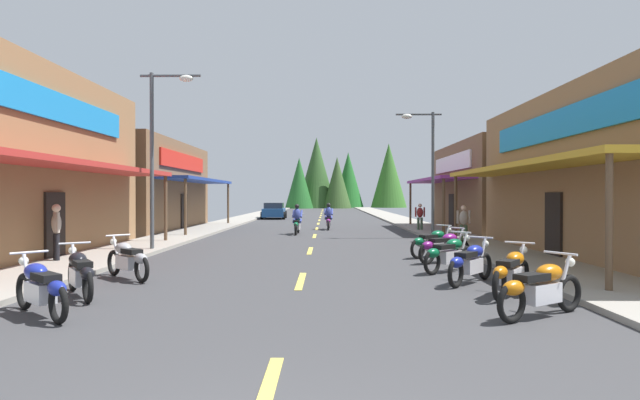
% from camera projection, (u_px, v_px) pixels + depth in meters
% --- Properties ---
extents(ground, '(10.38, 96.91, 0.10)m').
position_uv_depth(ground, '(318.00, 224.00, 36.45)').
color(ground, '#38383A').
extents(sidewalk_left, '(2.59, 96.91, 0.12)m').
position_uv_depth(sidewalk_left, '(228.00, 223.00, 36.53)').
color(sidewalk_left, gray).
rests_on(sidewalk_left, ground).
extents(sidewalk_right, '(2.59, 96.91, 0.12)m').
position_uv_depth(sidewalk_right, '(409.00, 223.00, 36.36)').
color(sidewalk_right, gray).
rests_on(sidewalk_right, ground).
extents(centerline_dashes, '(0.16, 73.08, 0.01)m').
position_uv_depth(centerline_dashes, '(319.00, 220.00, 41.09)').
color(centerline_dashes, '#E0C64C').
rests_on(centerline_dashes, ground).
extents(storefront_left_far, '(10.11, 12.19, 5.11)m').
position_uv_depth(storefront_left_far, '(113.00, 186.00, 29.75)').
color(storefront_left_far, brown).
rests_on(storefront_left_far, ground).
extents(storefront_right_far, '(10.15, 11.13, 4.95)m').
position_uv_depth(storefront_right_far, '(525.00, 187.00, 28.99)').
color(storefront_right_far, brown).
rests_on(storefront_right_far, ground).
extents(streetlamp_left, '(2.14, 0.30, 6.34)m').
position_uv_depth(streetlamp_left, '(161.00, 136.00, 17.99)').
color(streetlamp_left, '#474C51').
rests_on(streetlamp_left, ground).
extents(streetlamp_right, '(2.14, 0.30, 5.92)m').
position_uv_depth(streetlamp_right, '(426.00, 155.00, 23.89)').
color(streetlamp_right, '#474C51').
rests_on(streetlamp_right, ground).
extents(motorcycle_parked_right_0, '(1.86, 1.23, 1.04)m').
position_uv_depth(motorcycle_parked_right_0, '(541.00, 288.00, 8.27)').
color(motorcycle_parked_right_0, black).
rests_on(motorcycle_parked_right_0, ground).
extents(motorcycle_parked_right_1, '(1.36, 1.77, 1.04)m').
position_uv_depth(motorcycle_parked_right_1, '(512.00, 271.00, 10.08)').
color(motorcycle_parked_right_1, black).
rests_on(motorcycle_parked_right_1, ground).
extents(motorcycle_parked_right_2, '(1.47, 1.69, 1.04)m').
position_uv_depth(motorcycle_parked_right_2, '(470.00, 262.00, 11.47)').
color(motorcycle_parked_right_2, black).
rests_on(motorcycle_parked_right_2, ground).
extents(motorcycle_parked_right_3, '(1.67, 1.49, 1.04)m').
position_uv_depth(motorcycle_parked_right_3, '(449.00, 253.00, 13.20)').
color(motorcycle_parked_right_3, black).
rests_on(motorcycle_parked_right_3, ground).
extents(motorcycle_parked_right_4, '(1.83, 1.28, 1.04)m').
position_uv_depth(motorcycle_parked_right_4, '(444.00, 246.00, 15.08)').
color(motorcycle_parked_right_4, black).
rests_on(motorcycle_parked_right_4, ground).
extents(motorcycle_parked_right_5, '(1.76, 1.38, 1.04)m').
position_uv_depth(motorcycle_parked_right_5, '(433.00, 242.00, 16.44)').
color(motorcycle_parked_right_5, black).
rests_on(motorcycle_parked_right_5, ground).
extents(motorcycle_parked_left_0, '(1.67, 1.49, 1.04)m').
position_uv_depth(motorcycle_parked_left_0, '(41.00, 287.00, 8.33)').
color(motorcycle_parked_left_0, black).
rests_on(motorcycle_parked_left_0, ground).
extents(motorcycle_parked_left_1, '(1.34, 1.79, 1.04)m').
position_uv_depth(motorcycle_parked_left_1, '(80.00, 272.00, 9.96)').
color(motorcycle_parked_left_1, black).
rests_on(motorcycle_parked_left_1, ground).
extents(motorcycle_parked_left_2, '(1.61, 1.56, 1.04)m').
position_uv_depth(motorcycle_parked_left_2, '(128.00, 259.00, 12.11)').
color(motorcycle_parked_left_2, black).
rests_on(motorcycle_parked_left_2, ground).
extents(rider_cruising_lead, '(0.60, 2.14, 1.57)m').
position_uv_depth(rider_cruising_lead, '(297.00, 222.00, 26.29)').
color(rider_cruising_lead, black).
rests_on(rider_cruising_lead, ground).
extents(rider_cruising_trailing, '(0.60, 2.14, 1.57)m').
position_uv_depth(rider_cruising_trailing, '(329.00, 219.00, 30.00)').
color(rider_cruising_trailing, black).
rests_on(rider_cruising_trailing, ground).
extents(pedestrian_by_shop, '(0.43, 0.46, 1.75)m').
position_uv_depth(pedestrian_by_shop, '(56.00, 229.00, 14.75)').
color(pedestrian_by_shop, black).
rests_on(pedestrian_by_shop, ground).
extents(pedestrian_browsing, '(0.57, 0.29, 1.60)m').
position_uv_depth(pedestrian_browsing, '(464.00, 222.00, 20.95)').
color(pedestrian_browsing, '#3F593F').
rests_on(pedestrian_browsing, ground).
extents(pedestrian_waiting, '(0.57, 0.28, 1.57)m').
position_uv_depth(pedestrian_waiting, '(420.00, 215.00, 28.27)').
color(pedestrian_waiting, '#3F593F').
rests_on(pedestrian_waiting, ground).
extents(parked_car_curbside, '(2.18, 4.36, 1.40)m').
position_uv_depth(parked_car_curbside, '(274.00, 211.00, 44.34)').
color(parked_car_curbside, '#1E4C8C').
rests_on(parked_car_curbside, ground).
extents(treeline_backdrop, '(20.59, 11.58, 11.82)m').
position_uv_depth(treeline_backdrop, '(343.00, 177.00, 86.01)').
color(treeline_backdrop, '#324F23').
rests_on(treeline_backdrop, ground).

